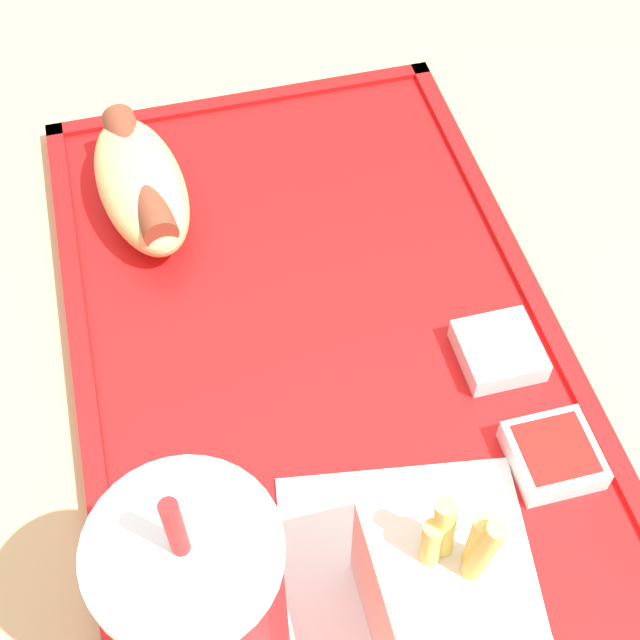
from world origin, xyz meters
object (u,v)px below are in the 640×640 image
object	(u,v)px
hot_dog_far	(141,183)
sauce_cup_mayo	(499,350)
sauce_cup_ketchup	(553,455)
soda_cup	(202,610)
fries_carton	(441,595)

from	to	relation	value
hot_dog_far	sauce_cup_mayo	distance (m)	0.25
sauce_cup_mayo	sauce_cup_ketchup	bearing A→B (deg)	-177.02
soda_cup	sauce_cup_mayo	size ratio (longest dim) A/B	3.75
hot_dog_far	fries_carton	distance (m)	0.33
soda_cup	sauce_cup_mayo	distance (m)	0.24
soda_cup	sauce_cup_ketchup	world-z (taller)	soda_cup
sauce_cup_mayo	sauce_cup_ketchup	distance (m)	0.07
fries_carton	sauce_cup_ketchup	distance (m)	0.12
hot_dog_far	sauce_cup_mayo	size ratio (longest dim) A/B	2.85
hot_dog_far	sauce_cup_ketchup	world-z (taller)	hot_dog_far
fries_carton	sauce_cup_ketchup	xyz separation A→B (m)	(0.07, -0.09, -0.03)
fries_carton	sauce_cup_mayo	bearing A→B (deg)	-32.05
sauce_cup_mayo	sauce_cup_ketchup	world-z (taller)	same
fries_carton	sauce_cup_ketchup	size ratio (longest dim) A/B	2.64
soda_cup	sauce_cup_ketchup	xyz separation A→B (m)	(0.06, -0.20, -0.06)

